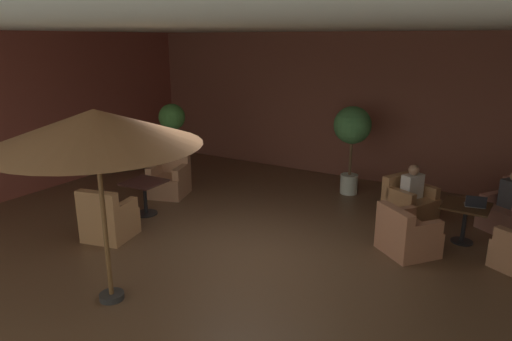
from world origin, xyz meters
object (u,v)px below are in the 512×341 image
Objects in this scene: cafe_table_front_left at (466,213)px; armchair_front_left_west at (511,214)px; open_laptop at (475,204)px; armchair_front_left_east at (407,236)px; potted_tree_mid_left at (172,127)px; patron_blue_shirt at (412,184)px; patio_umbrella_tall_red at (95,128)px; armchair_front_left_north at (409,204)px; armchair_front_right_east at (108,220)px; armchair_front_right_north at (169,180)px; potted_tree_left_corner at (352,132)px; iced_drink_cup at (468,200)px; cafe_table_front_right at (145,190)px.

armchair_front_left_west reaches higher than cafe_table_front_left.
armchair_front_left_east is at bearing -134.33° from open_laptop.
patron_blue_shirt is (5.40, 0.34, -0.60)m from potted_tree_mid_left.
patron_blue_shirt is at bearing 60.02° from patio_umbrella_tall_red.
armchair_front_left_north is 1.72m from armchair_front_left_west.
open_laptop is (3.85, 4.21, -1.56)m from patio_umbrella_tall_red.
armchair_front_left_west is at bearing 55.69° from cafe_table_front_left.
armchair_front_right_east reaches higher than armchair_front_left_west.
potted_tree_mid_left is (-0.56, 0.82, 1.00)m from armchair_front_right_north.
armchair_front_left_west is at bearing -8.89° from potted_tree_left_corner.
patio_umbrella_tall_red is (-2.70, -4.76, 1.96)m from armchair_front_left_north.
armchair_front_left_east is 3.13m from potted_tree_left_corner.
armchair_front_left_west is (1.38, 1.84, 0.02)m from armchair_front_left_east.
iced_drink_cup is at bearing 131.16° from open_laptop.
potted_tree_mid_left is 6.42m from iced_drink_cup.
armchair_front_left_north is (-1.02, 0.53, -0.21)m from cafe_table_front_left.
iced_drink_cup is at bearing 7.55° from armchair_front_right_north.
patio_umbrella_tall_red reaches higher than iced_drink_cup.
armchair_front_left_west is 7.06m from patio_umbrella_tall_red.
open_laptop is at bearing -1.65° from potted_tree_mid_left.
patron_blue_shirt is 5.77× the size of iced_drink_cup.
cafe_table_front_right is 5.87m from open_laptop.
armchair_front_left_north is 1.64× the size of patron_blue_shirt.
iced_drink_cup is at bearing -0.42° from potted_tree_mid_left.
armchair_front_left_west is at bearing 14.34° from armchair_front_left_north.
armchair_front_right_east is 2.78m from patio_umbrella_tall_red.
cafe_table_front_right is 5.03m from patron_blue_shirt.
cafe_table_front_right is 3.51m from patio_umbrella_tall_red.
cafe_table_front_left is at bearing -91.07° from iced_drink_cup.
armchair_front_left_north is 0.98× the size of armchair_front_left_east.
potted_tree_left_corner is (-1.78, 2.34, 1.08)m from armchair_front_left_east.
armchair_front_left_west is at bearing 33.40° from armchair_front_right_east.
patio_umbrella_tall_red is at bearing -131.86° from armchair_front_left_east.
armchair_front_left_west is 3.09× the size of open_laptop.
armchair_front_left_north is 4.95m from armchair_front_right_north.
potted_tree_left_corner reaches higher than armchair_front_right_north.
armchair_front_right_east is at bearing -77.35° from cafe_table_front_right.
armchair_front_left_west reaches higher than open_laptop.
armchair_front_left_north is at bearing 27.24° from cafe_table_front_right.
potted_tree_mid_left is at bearing 115.38° from cafe_table_front_right.
armchair_front_left_west reaches higher than armchair_front_left_east.
patio_umbrella_tall_red reaches higher than armchair_front_left_west.
armchair_front_left_north is 0.41m from patron_blue_shirt.
patron_blue_shirt is at bearing 152.66° from cafe_table_front_left.
cafe_table_front_left is 1.17m from armchair_front_left_west.
armchair_front_right_north reaches higher than armchair_front_left_north.
cafe_table_front_right is at bearing -132.70° from potted_tree_left_corner.
potted_tree_mid_left is (-7.04, -0.78, 1.00)m from armchair_front_left_west.
potted_tree_left_corner is at bearing 150.92° from open_laptop.
cafe_table_front_left is at bearing 6.35° from armchair_front_right_north.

